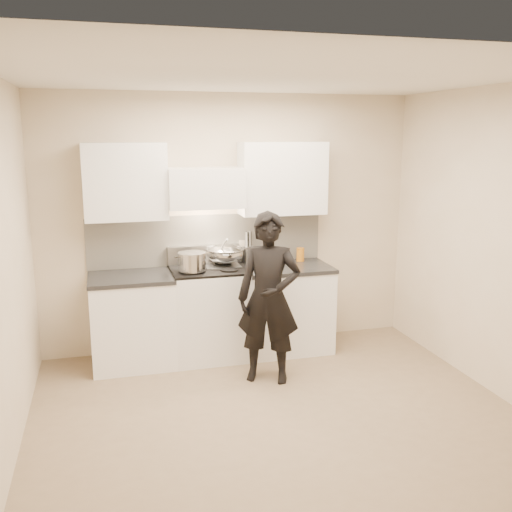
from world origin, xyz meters
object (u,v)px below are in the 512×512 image
(utensil_crock, at_px, (248,253))
(person, at_px, (269,298))
(counter_right, at_px, (286,307))
(wok, at_px, (225,254))
(stove, at_px, (209,312))

(utensil_crock, bearing_deg, person, -93.07)
(counter_right, xyz_separation_m, person, (-0.40, -0.72, 0.34))
(wok, bearing_deg, counter_right, -9.32)
(stove, relative_size, wok, 1.96)
(counter_right, distance_m, utensil_crock, 0.71)
(counter_right, height_order, wok, wok)
(utensil_crock, height_order, person, person)
(person, bearing_deg, wok, 129.94)
(wok, bearing_deg, stove, -151.89)
(stove, distance_m, counter_right, 0.83)
(stove, bearing_deg, counter_right, 0.00)
(stove, relative_size, counter_right, 1.04)
(counter_right, relative_size, wok, 1.88)
(wok, relative_size, person, 0.31)
(wok, xyz_separation_m, person, (0.23, -0.82, -0.27))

